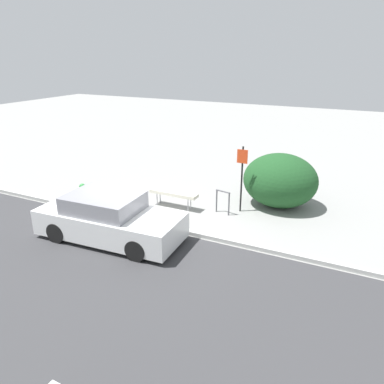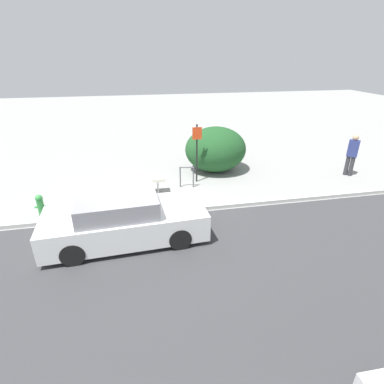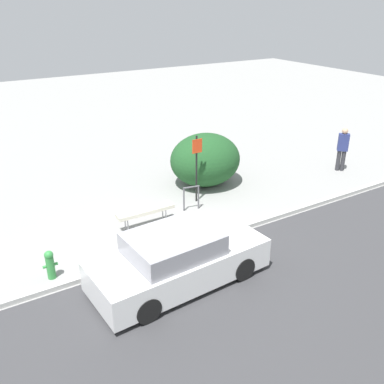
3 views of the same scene
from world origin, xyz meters
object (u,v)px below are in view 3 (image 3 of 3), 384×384
at_px(fire_hydrant, 50,264).
at_px(bench, 145,211).
at_px(pedestrian, 342,148).
at_px(bike_rack, 191,196).
at_px(parked_car_near, 178,260).
at_px(sign_post, 197,163).

bearing_deg(fire_hydrant, bench, 20.07).
xyz_separation_m(bench, pedestrian, (8.65, 0.16, 0.41)).
distance_m(fire_hydrant, pedestrian, 11.85).
bearing_deg(pedestrian, fire_hydrant, -131.20).
height_order(bench, fire_hydrant, fire_hydrant).
relative_size(bench, bike_rack, 2.16).
bearing_deg(parked_car_near, sign_post, 49.19).
relative_size(bike_rack, pedestrian, 0.47).
distance_m(bench, parked_car_near, 2.96).
height_order(bench, sign_post, sign_post).
xyz_separation_m(bench, sign_post, (2.24, 0.71, 0.86)).
xyz_separation_m(sign_post, fire_hydrant, (-5.36, -1.85, -0.98)).
bearing_deg(pedestrian, sign_post, -142.42).
bearing_deg(parked_car_near, pedestrian, 15.17).
distance_m(sign_post, parked_car_near, 4.63).
distance_m(bench, pedestrian, 8.66).
distance_m(bike_rack, sign_post, 1.10).
bearing_deg(fire_hydrant, parked_car_near, -34.46).
bearing_deg(bike_rack, bench, -171.38).
height_order(pedestrian, parked_car_near, pedestrian).
bearing_deg(bike_rack, sign_post, 42.93).
xyz_separation_m(bench, fire_hydrant, (-3.12, -1.14, -0.12)).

